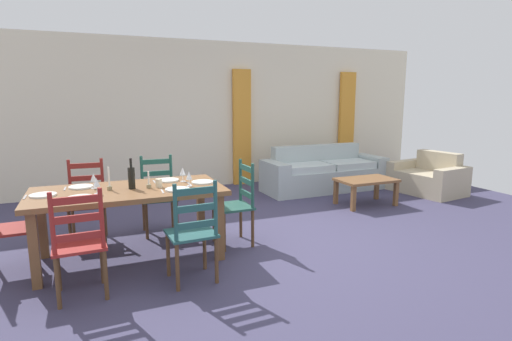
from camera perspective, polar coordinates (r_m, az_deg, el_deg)
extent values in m
cube|color=#3D3956|center=(4.86, 2.45, -9.98)|extent=(9.60, 9.60, 0.02)
cube|color=beige|center=(7.69, -8.04, 7.74)|extent=(9.60, 0.16, 2.70)
cube|color=orange|center=(7.81, -2.00, 6.04)|extent=(0.35, 0.08, 2.20)
cube|color=orange|center=(8.94, 12.63, 6.33)|extent=(0.35, 0.08, 2.20)
cube|color=brown|center=(4.34, -17.54, -2.82)|extent=(1.90, 0.96, 0.05)
cube|color=brown|center=(4.10, -28.82, -9.89)|extent=(0.08, 0.08, 0.70)
cube|color=brown|center=(4.24, -5.14, -7.96)|extent=(0.08, 0.08, 0.70)
cube|color=brown|center=(4.82, -27.91, -6.90)|extent=(0.08, 0.08, 0.70)
cube|color=brown|center=(4.94, -7.82, -5.38)|extent=(0.08, 0.08, 0.70)
cube|color=maroon|center=(3.75, -23.68, -9.66)|extent=(0.44, 0.42, 0.03)
cylinder|color=brown|center=(4.00, -26.15, -12.18)|extent=(0.04, 0.04, 0.43)
cylinder|color=brown|center=(4.00, -20.89, -11.77)|extent=(0.04, 0.04, 0.43)
cylinder|color=brown|center=(3.68, -26.21, -14.11)|extent=(0.04, 0.04, 0.43)
cylinder|color=brown|center=(3.68, -20.45, -13.66)|extent=(0.04, 0.04, 0.43)
cylinder|color=maroon|center=(3.52, -26.84, -6.74)|extent=(0.04, 0.04, 0.50)
cylinder|color=maroon|center=(3.52, -20.95, -6.29)|extent=(0.04, 0.04, 0.50)
cube|color=maroon|center=(3.55, -23.74, -8.54)|extent=(0.38, 0.04, 0.06)
cube|color=maroon|center=(3.51, -23.92, -6.21)|extent=(0.38, 0.04, 0.06)
cube|color=maroon|center=(3.47, -24.10, -3.83)|extent=(0.38, 0.04, 0.06)
cube|color=#245352|center=(3.78, -9.15, -8.76)|extent=(0.44, 0.42, 0.03)
cylinder|color=brown|center=(3.97, -12.30, -11.45)|extent=(0.04, 0.04, 0.43)
cylinder|color=brown|center=(4.06, -7.27, -10.80)|extent=(0.04, 0.04, 0.43)
cylinder|color=brown|center=(3.67, -11.03, -13.29)|extent=(0.04, 0.04, 0.43)
cylinder|color=brown|center=(3.76, -5.60, -12.52)|extent=(0.04, 0.04, 0.43)
cylinder|color=#245352|center=(3.50, -11.30, -5.88)|extent=(0.04, 0.04, 0.50)
cylinder|color=#245352|center=(3.60, -5.73, -5.27)|extent=(0.04, 0.04, 0.50)
cube|color=#245352|center=(3.59, -8.42, -7.58)|extent=(0.38, 0.04, 0.06)
cube|color=#245352|center=(3.54, -8.49, -5.27)|extent=(0.38, 0.04, 0.06)
cube|color=#245352|center=(3.51, -8.55, -2.90)|extent=(0.38, 0.04, 0.06)
cube|color=maroon|center=(5.09, -22.75, -4.47)|extent=(0.45, 0.43, 0.03)
cylinder|color=brown|center=(4.98, -20.61, -7.40)|extent=(0.04, 0.04, 0.43)
cylinder|color=brown|center=(5.01, -24.76, -7.59)|extent=(0.04, 0.04, 0.43)
cylinder|color=brown|center=(5.31, -20.52, -6.32)|extent=(0.04, 0.04, 0.43)
cylinder|color=brown|center=(5.33, -24.40, -6.51)|extent=(0.04, 0.04, 0.43)
cylinder|color=maroon|center=(5.19, -20.85, -1.10)|extent=(0.04, 0.04, 0.50)
cylinder|color=maroon|center=(5.22, -24.80, -1.32)|extent=(0.04, 0.04, 0.50)
cube|color=maroon|center=(5.23, -22.73, -2.61)|extent=(0.38, 0.05, 0.06)
cube|color=maroon|center=(5.20, -22.85, -0.99)|extent=(0.38, 0.05, 0.06)
cube|color=maroon|center=(5.18, -22.96, 0.63)|extent=(0.38, 0.05, 0.06)
cube|color=#215749|center=(5.14, -13.49, -3.81)|extent=(0.43, 0.41, 0.03)
cylinder|color=brown|center=(5.06, -11.10, -6.64)|extent=(0.04, 0.04, 0.43)
cylinder|color=brown|center=(5.02, -15.18, -6.95)|extent=(0.04, 0.04, 0.43)
cylinder|color=brown|center=(5.39, -11.71, -5.63)|extent=(0.04, 0.04, 0.43)
cylinder|color=brown|center=(5.35, -15.54, -5.92)|extent=(0.04, 0.04, 0.43)
cylinder|color=#215749|center=(5.27, -11.90, -0.48)|extent=(0.04, 0.04, 0.50)
cylinder|color=#215749|center=(5.23, -15.80, -0.73)|extent=(0.04, 0.04, 0.50)
cube|color=#215749|center=(5.28, -13.78, -1.99)|extent=(0.38, 0.04, 0.06)
cube|color=#215749|center=(5.25, -13.85, -0.39)|extent=(0.38, 0.04, 0.06)
cube|color=#215749|center=(5.22, -13.92, 1.23)|extent=(0.38, 0.04, 0.06)
cube|color=maroon|center=(4.49, -31.33, -7.09)|extent=(0.42, 0.44, 0.03)
cylinder|color=brown|center=(4.71, -28.78, -9.02)|extent=(0.04, 0.04, 0.43)
cylinder|color=brown|center=(4.37, -29.04, -10.50)|extent=(0.04, 0.04, 0.43)
cube|color=#235146|center=(4.63, -3.31, -5.10)|extent=(0.41, 0.43, 0.03)
cylinder|color=brown|center=(4.48, -4.51, -8.72)|extent=(0.04, 0.04, 0.43)
cylinder|color=brown|center=(4.80, -5.96, -7.43)|extent=(0.04, 0.04, 0.43)
cylinder|color=brown|center=(4.60, -0.48, -8.19)|extent=(0.04, 0.04, 0.43)
cylinder|color=brown|center=(4.91, -2.16, -6.97)|extent=(0.04, 0.04, 0.43)
cylinder|color=#235146|center=(4.47, -0.49, -2.18)|extent=(0.04, 0.04, 0.50)
cylinder|color=#235146|center=(4.79, -2.20, -1.34)|extent=(0.04, 0.04, 0.50)
cube|color=#235146|center=(4.66, -1.37, -3.31)|extent=(0.03, 0.38, 0.06)
cube|color=#235146|center=(4.62, -1.38, -1.50)|extent=(0.03, 0.38, 0.06)
cube|color=#235146|center=(4.59, -1.38, 0.33)|extent=(0.03, 0.38, 0.06)
cylinder|color=white|center=(4.08, -23.54, -3.54)|extent=(0.24, 0.24, 0.02)
cube|color=silver|center=(4.09, -25.64, -3.76)|extent=(0.03, 0.17, 0.01)
cylinder|color=white|center=(4.15, -11.05, -2.63)|extent=(0.24, 0.24, 0.02)
cube|color=silver|center=(4.13, -13.09, -2.87)|extent=(0.02, 0.17, 0.01)
cylinder|color=white|center=(4.57, -23.48, -2.13)|extent=(0.24, 0.24, 0.02)
cube|color=silver|center=(4.57, -25.35, -2.33)|extent=(0.02, 0.17, 0.01)
cylinder|color=white|center=(4.63, -12.31, -1.34)|extent=(0.24, 0.24, 0.02)
cube|color=silver|center=(4.61, -14.14, -1.55)|extent=(0.02, 0.17, 0.01)
cylinder|color=white|center=(4.34, -27.86, -3.08)|extent=(0.24, 0.24, 0.02)
cube|color=silver|center=(4.36, -29.82, -3.28)|extent=(0.02, 0.17, 0.01)
cylinder|color=white|center=(4.47, -7.56, -1.63)|extent=(0.24, 0.24, 0.02)
cube|color=silver|center=(4.43, -9.43, -1.85)|extent=(0.02, 0.17, 0.01)
cylinder|color=black|center=(4.32, -17.15, -1.04)|extent=(0.07, 0.07, 0.22)
cylinder|color=black|center=(4.29, -17.26, 0.92)|extent=(0.02, 0.02, 0.08)
cylinder|color=black|center=(4.28, -17.29, 1.55)|extent=(0.03, 0.03, 0.02)
cylinder|color=white|center=(4.21, -21.49, -3.08)|extent=(0.06, 0.06, 0.01)
cylinder|color=white|center=(4.20, -21.52, -2.58)|extent=(0.01, 0.01, 0.07)
cone|color=white|center=(4.18, -21.59, -1.54)|extent=(0.06, 0.06, 0.08)
cylinder|color=white|center=(4.31, -9.39, -2.18)|extent=(0.06, 0.06, 0.01)
cylinder|color=white|center=(4.31, -9.41, -1.69)|extent=(0.01, 0.01, 0.07)
cone|color=white|center=(4.29, -9.44, -0.68)|extent=(0.06, 0.06, 0.08)
cylinder|color=white|center=(4.47, -21.86, -2.35)|extent=(0.06, 0.06, 0.01)
cylinder|color=white|center=(4.46, -21.90, -1.87)|extent=(0.01, 0.01, 0.07)
cone|color=white|center=(4.45, -21.96, -0.90)|extent=(0.06, 0.06, 0.08)
cylinder|color=white|center=(4.57, -10.27, -1.52)|extent=(0.06, 0.06, 0.01)
cylinder|color=white|center=(4.56, -10.28, -1.05)|extent=(0.01, 0.01, 0.07)
cone|color=white|center=(4.54, -10.32, -0.09)|extent=(0.06, 0.06, 0.08)
cylinder|color=beige|center=(4.32, -13.55, -1.74)|extent=(0.07, 0.07, 0.09)
cylinder|color=#998C66|center=(4.34, -19.96, -2.36)|extent=(0.05, 0.05, 0.04)
cylinder|color=white|center=(4.32, -20.05, -0.82)|extent=(0.02, 0.02, 0.20)
cylinder|color=#998C66|center=(4.31, -14.88, -2.16)|extent=(0.05, 0.05, 0.04)
cylinder|color=white|center=(4.30, -14.93, -1.01)|extent=(0.02, 0.02, 0.14)
cube|color=#A4B1B2|center=(7.50, 9.63, -1.22)|extent=(1.81, 0.83, 0.40)
cube|color=#A4B1B2|center=(7.71, 8.46, 0.64)|extent=(1.80, 0.23, 0.80)
cube|color=#A4B1B2|center=(8.08, 15.73, 0.00)|extent=(0.25, 0.80, 0.58)
cube|color=#A4B1B2|center=(6.98, 2.61, -1.18)|extent=(0.25, 0.80, 0.58)
cube|color=silver|center=(7.66, 12.71, 0.89)|extent=(0.87, 0.65, 0.12)
cube|color=silver|center=(7.18, 6.89, 0.45)|extent=(0.87, 0.65, 0.12)
cube|color=brown|center=(6.56, 15.30, -1.30)|extent=(0.90, 0.56, 0.04)
cube|color=brown|center=(6.19, 13.58, -3.90)|extent=(0.06, 0.06, 0.38)
cube|color=brown|center=(6.68, 19.14, -3.14)|extent=(0.06, 0.06, 0.38)
cube|color=brown|center=(6.55, 11.21, -3.02)|extent=(0.06, 0.06, 0.38)
cube|color=brown|center=(7.02, 16.65, -2.37)|extent=(0.06, 0.06, 0.38)
cube|color=#BAAC8D|center=(7.78, 22.94, -1.56)|extent=(0.90, 0.90, 0.38)
cube|color=#BAAC8D|center=(7.99, 24.31, -0.12)|extent=(0.31, 0.82, 0.72)
cube|color=#BAAC8D|center=(7.49, 25.97, -1.66)|extent=(0.82, 0.29, 0.52)
cube|color=#BAAC8D|center=(8.06, 20.19, -0.48)|extent=(0.82, 0.29, 0.52)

